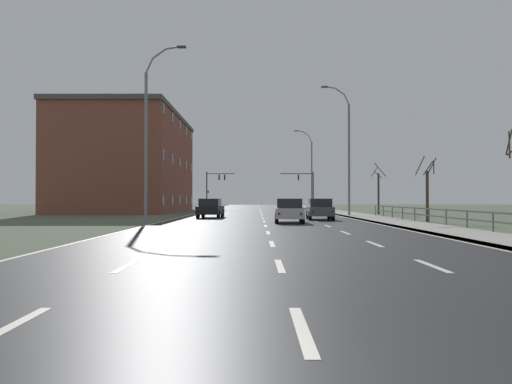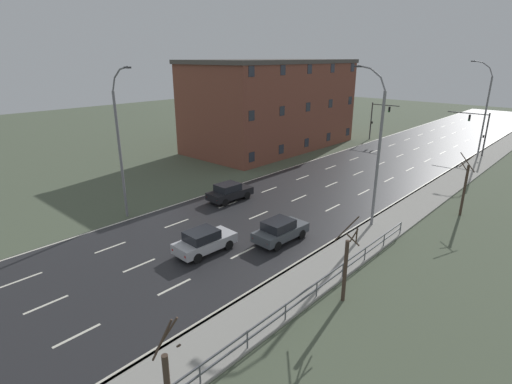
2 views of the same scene
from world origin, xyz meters
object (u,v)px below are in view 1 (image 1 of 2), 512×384
street_lamp_midground (346,152)px  car_distant (288,210)px  street_lamp_left_bank (147,136)px  car_mid_centre (209,208)px  brick_building (128,163)px  traffic_signal_right (305,185)px  traffic_signal_left (212,184)px  street_lamp_distant (309,171)px  car_near_left (318,209)px

street_lamp_midground → car_distant: size_ratio=2.75×
street_lamp_left_bank → car_mid_centre: (3.23, 8.01, -4.77)m
street_lamp_left_bank → brick_building: bearing=106.9°
traffic_signal_right → traffic_signal_left: size_ratio=0.99×
car_distant → street_lamp_midground: bearing=64.9°
street_lamp_distant → car_distant: bearing=-98.4°
traffic_signal_right → car_mid_centre: (-11.19, -32.51, -2.85)m
traffic_signal_right → traffic_signal_left: (-13.84, 0.79, 0.14)m
traffic_signal_right → car_distant: 40.81m
traffic_signal_left → street_lamp_midground: bearing=-64.5°
street_lamp_midground → traffic_signal_left: street_lamp_midground is taller
car_near_left → street_lamp_midground: bearing=65.9°
street_lamp_midground → car_near_left: bearing=-116.4°
street_lamp_midground → car_near_left: (-3.29, -6.61, -4.81)m
traffic_signal_left → brick_building: (-8.88, -14.02, 2.04)m
street_lamp_midground → traffic_signal_left: 33.27m
street_lamp_left_bank → brick_building: size_ratio=0.48×
car_mid_centre → car_distant: bearing=-50.4°
car_near_left → brick_building: bearing=133.7°
car_distant → car_mid_centre: bearing=129.1°
street_lamp_distant → car_near_left: bearing=-95.4°
brick_building → street_lamp_left_bank: bearing=-73.1°
car_distant → car_near_left: bearing=63.2°
street_lamp_distant → car_mid_centre: size_ratio=2.76×
car_distant → street_lamp_distant: bearing=84.2°
traffic_signal_right → brick_building: 26.38m
street_lamp_left_bank → car_near_left: bearing=22.2°
street_lamp_distant → car_mid_centre: bearing=-110.2°
street_lamp_distant → car_distant: size_ratio=2.77×
traffic_signal_right → car_near_left: 36.02m
car_near_left → car_mid_centre: size_ratio=0.99×
street_lamp_distant → traffic_signal_right: (-0.46, 0.84, -2.00)m
street_lamp_distant → car_distant: street_lamp_distant is taller
street_lamp_left_bank → traffic_signal_left: (0.57, 41.32, -1.78)m
brick_building → car_near_left: bearing=-48.6°
car_mid_centre → traffic_signal_right: bearing=74.1°
street_lamp_distant → car_near_left: 35.44m
traffic_signal_left → car_near_left: bearing=-73.2°
street_lamp_left_bank → car_mid_centre: bearing=68.1°
car_near_left → car_mid_centre: (-8.37, 3.28, 0.00)m
traffic_signal_right → brick_building: bearing=-149.8°
street_lamp_midground → car_near_left: street_lamp_midground is taller
traffic_signal_left → car_near_left: 38.33m
traffic_signal_right → traffic_signal_left: bearing=176.7°
street_lamp_distant → car_mid_centre: street_lamp_distant is taller
street_lamp_distant → traffic_signal_left: bearing=173.5°
car_mid_centre → brick_building: brick_building is taller
car_distant → traffic_signal_right: bearing=85.0°
traffic_signal_left → car_mid_centre: traffic_signal_left is taller
traffic_signal_left → car_mid_centre: bearing=-85.4°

